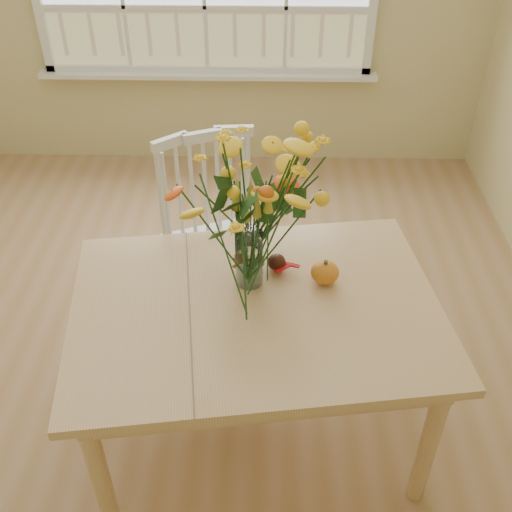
{
  "coord_description": "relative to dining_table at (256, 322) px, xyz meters",
  "views": [
    {
      "loc": [
        0.44,
        -1.99,
        2.31
      ],
      "look_at": [
        0.4,
        -0.28,
        0.97
      ],
      "focal_mm": 42.0,
      "sensor_mm": 36.0,
      "label": 1
    }
  ],
  "objects": [
    {
      "name": "turkey_figurine",
      "position": [
        -0.03,
        0.15,
        0.14
      ],
      "size": [
        0.12,
        0.1,
        0.12
      ],
      "rotation": [
        0.0,
        0.0,
        0.26
      ],
      "color": "#CCB78C",
      "rests_on": "dining_table"
    },
    {
      "name": "windsor_chair",
      "position": [
        -0.23,
        0.72,
        -0.08
      ],
      "size": [
        0.62,
        0.61,
        1.04
      ],
      "rotation": [
        0.0,
        0.0,
        0.39
      ],
      "color": "white",
      "rests_on": "floor"
    },
    {
      "name": "pumpkin",
      "position": [
        0.27,
        0.14,
        0.14
      ],
      "size": [
        0.11,
        0.11,
        0.09
      ],
      "primitive_type": "ellipsoid",
      "color": "#C95817",
      "rests_on": "dining_table"
    },
    {
      "name": "floor",
      "position": [
        -0.4,
        0.3,
        -0.67
      ],
      "size": [
        4.0,
        4.5,
        0.01
      ],
      "primitive_type": "cube",
      "color": "#AB8152",
      "rests_on": "ground"
    },
    {
      "name": "flower_vase",
      "position": [
        -0.03,
        0.13,
        0.46
      ],
      "size": [
        0.51,
        0.51,
        0.6
      ],
      "color": "white",
      "rests_on": "dining_table"
    },
    {
      "name": "dark_gourd",
      "position": [
        0.08,
        0.22,
        0.13
      ],
      "size": [
        0.12,
        0.07,
        0.07
      ],
      "color": "#38160F",
      "rests_on": "dining_table"
    },
    {
      "name": "dining_table",
      "position": [
        0.0,
        0.0,
        0.0
      ],
      "size": [
        1.53,
        1.19,
        0.75
      ],
      "rotation": [
        0.0,
        0.0,
        0.14
      ],
      "color": "tan",
      "rests_on": "floor"
    }
  ]
}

